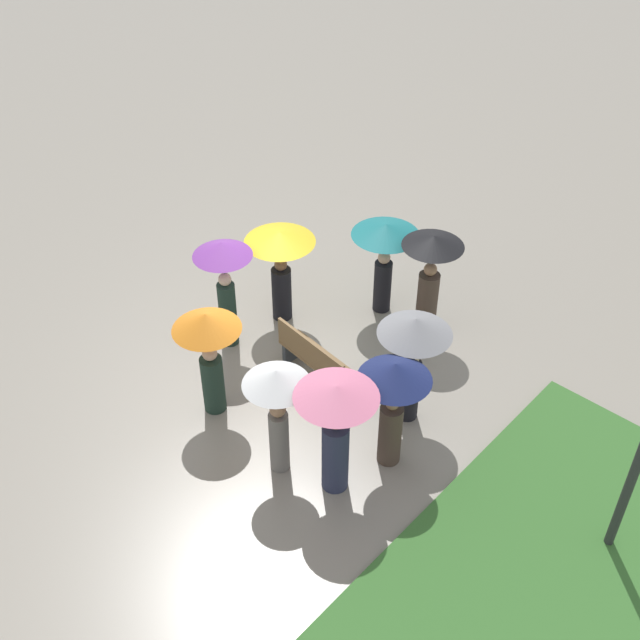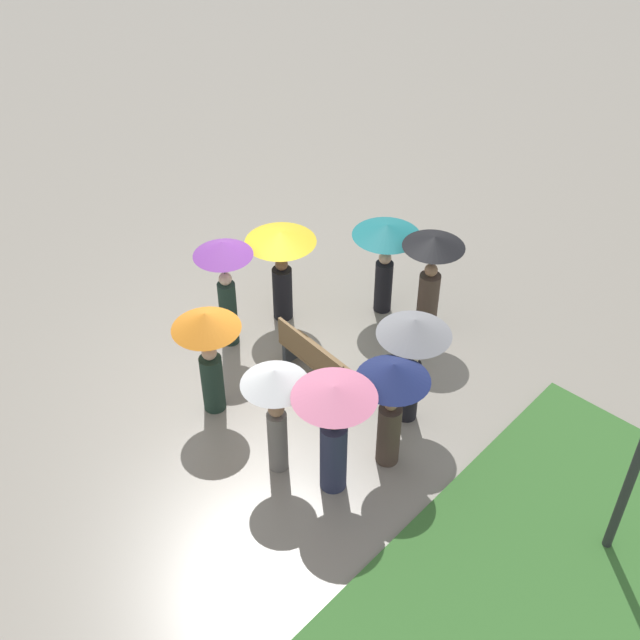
{
  "view_description": "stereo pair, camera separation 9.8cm",
  "coord_description": "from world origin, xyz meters",
  "px_view_note": "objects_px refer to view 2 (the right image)",
  "views": [
    {
      "loc": [
        -7.54,
        6.71,
        8.82
      ],
      "look_at": [
        -1.01,
        -0.5,
        0.96
      ],
      "focal_mm": 45.0,
      "sensor_mm": 36.0,
      "label": 1
    },
    {
      "loc": [
        -7.62,
        6.64,
        8.82
      ],
      "look_at": [
        -1.01,
        -0.5,
        0.96
      ],
      "focal_mm": 45.0,
      "sensor_mm": 36.0,
      "label": 2
    }
  ],
  "objects_px": {
    "crowd_person_grey": "(413,343)",
    "crowd_person_yellow": "(281,254)",
    "crowd_person_navy": "(392,391)",
    "park_bench": "(316,359)",
    "crowd_person_teal": "(386,245)",
    "crowd_person_white": "(276,397)",
    "crowd_person_orange": "(208,340)",
    "crowd_person_pink": "(334,420)",
    "crowd_person_black": "(431,270)",
    "crowd_person_purple": "(225,270)"
  },
  "relations": [
    {
      "from": "crowd_person_grey",
      "to": "crowd_person_yellow",
      "type": "bearing_deg",
      "value": 14.1
    },
    {
      "from": "crowd_person_navy",
      "to": "park_bench",
      "type": "bearing_deg",
      "value": 41.4
    },
    {
      "from": "crowd_person_teal",
      "to": "crowd_person_white",
      "type": "bearing_deg",
      "value": 35.83
    },
    {
      "from": "park_bench",
      "to": "crowd_person_navy",
      "type": "bearing_deg",
      "value": 171.8
    },
    {
      "from": "crowd_person_orange",
      "to": "crowd_person_yellow",
      "type": "height_order",
      "value": "crowd_person_orange"
    },
    {
      "from": "crowd_person_white",
      "to": "crowd_person_teal",
      "type": "bearing_deg",
      "value": 57.2
    },
    {
      "from": "crowd_person_grey",
      "to": "crowd_person_navy",
      "type": "relative_size",
      "value": 1.03
    },
    {
      "from": "crowd_person_orange",
      "to": "crowd_person_navy",
      "type": "height_order",
      "value": "same"
    },
    {
      "from": "crowd_person_teal",
      "to": "crowd_person_pink",
      "type": "height_order",
      "value": "crowd_person_pink"
    },
    {
      "from": "park_bench",
      "to": "crowd_person_orange",
      "type": "distance_m",
      "value": 1.87
    },
    {
      "from": "crowd_person_orange",
      "to": "crowd_person_pink",
      "type": "distance_m",
      "value": 2.36
    },
    {
      "from": "park_bench",
      "to": "crowd_person_yellow",
      "type": "bearing_deg",
      "value": -21.41
    },
    {
      "from": "crowd_person_white",
      "to": "crowd_person_teal",
      "type": "height_order",
      "value": "crowd_person_white"
    },
    {
      "from": "crowd_person_black",
      "to": "crowd_person_purple",
      "type": "bearing_deg",
      "value": -12.32
    },
    {
      "from": "crowd_person_black",
      "to": "crowd_person_navy",
      "type": "bearing_deg",
      "value": 56.58
    },
    {
      "from": "crowd_person_white",
      "to": "park_bench",
      "type": "bearing_deg",
      "value": 65.74
    },
    {
      "from": "crowd_person_black",
      "to": "crowd_person_navy",
      "type": "distance_m",
      "value": 3.03
    },
    {
      "from": "crowd_person_white",
      "to": "crowd_person_teal",
      "type": "relative_size",
      "value": 1.05
    },
    {
      "from": "crowd_person_orange",
      "to": "crowd_person_yellow",
      "type": "xyz_separation_m",
      "value": [
        0.82,
        -2.31,
        -0.04
      ]
    },
    {
      "from": "crowd_person_grey",
      "to": "crowd_person_orange",
      "type": "distance_m",
      "value": 2.94
    },
    {
      "from": "park_bench",
      "to": "crowd_person_teal",
      "type": "bearing_deg",
      "value": -72.47
    },
    {
      "from": "crowd_person_black",
      "to": "crowd_person_orange",
      "type": "distance_m",
      "value": 3.89
    },
    {
      "from": "park_bench",
      "to": "crowd_person_yellow",
      "type": "xyz_separation_m",
      "value": [
        1.56,
        -0.84,
        0.85
      ]
    },
    {
      "from": "crowd_person_navy",
      "to": "crowd_person_yellow",
      "type": "bearing_deg",
      "value": 35.09
    },
    {
      "from": "crowd_person_purple",
      "to": "crowd_person_black",
      "type": "relative_size",
      "value": 1.05
    },
    {
      "from": "crowd_person_purple",
      "to": "crowd_person_orange",
      "type": "xyz_separation_m",
      "value": [
        -0.98,
        1.22,
        -0.13
      ]
    },
    {
      "from": "crowd_person_grey",
      "to": "crowd_person_navy",
      "type": "distance_m",
      "value": 0.94
    },
    {
      "from": "crowd_person_orange",
      "to": "crowd_person_navy",
      "type": "bearing_deg",
      "value": 100.49
    },
    {
      "from": "crowd_person_black",
      "to": "crowd_person_yellow",
      "type": "height_order",
      "value": "crowd_person_black"
    },
    {
      "from": "park_bench",
      "to": "crowd_person_teal",
      "type": "height_order",
      "value": "crowd_person_teal"
    },
    {
      "from": "crowd_person_grey",
      "to": "crowd_person_pink",
      "type": "distance_m",
      "value": 1.75
    },
    {
      "from": "crowd_person_black",
      "to": "crowd_person_orange",
      "type": "relative_size",
      "value": 1.04
    },
    {
      "from": "crowd_person_black",
      "to": "crowd_person_teal",
      "type": "relative_size",
      "value": 1.09
    },
    {
      "from": "crowd_person_purple",
      "to": "crowd_person_pink",
      "type": "relative_size",
      "value": 1.07
    },
    {
      "from": "crowd_person_black",
      "to": "crowd_person_orange",
      "type": "xyz_separation_m",
      "value": [
        1.26,
        3.68,
        0.06
      ]
    },
    {
      "from": "crowd_person_teal",
      "to": "crowd_person_yellow",
      "type": "height_order",
      "value": "crowd_person_teal"
    },
    {
      "from": "crowd_person_white",
      "to": "crowd_person_grey",
      "type": "bearing_deg",
      "value": 19.62
    },
    {
      "from": "crowd_person_black",
      "to": "crowd_person_yellow",
      "type": "xyz_separation_m",
      "value": [
        2.08,
        1.37,
        0.03
      ]
    },
    {
      "from": "crowd_person_purple",
      "to": "crowd_person_yellow",
      "type": "height_order",
      "value": "crowd_person_purple"
    },
    {
      "from": "crowd_person_white",
      "to": "crowd_person_pink",
      "type": "height_order",
      "value": "crowd_person_pink"
    },
    {
      "from": "park_bench",
      "to": "crowd_person_navy",
      "type": "height_order",
      "value": "crowd_person_navy"
    },
    {
      "from": "park_bench",
      "to": "crowd_person_teal",
      "type": "xyz_separation_m",
      "value": [
        0.41,
        -2.18,
        0.89
      ]
    },
    {
      "from": "crowd_person_black",
      "to": "crowd_person_navy",
      "type": "xyz_separation_m",
      "value": [
        -1.36,
        2.71,
        0.08
      ]
    },
    {
      "from": "crowd_person_orange",
      "to": "crowd_person_pink",
      "type": "bearing_deg",
      "value": 82.65
    },
    {
      "from": "crowd_person_grey",
      "to": "crowd_person_navy",
      "type": "height_order",
      "value": "crowd_person_grey"
    },
    {
      "from": "crowd_person_white",
      "to": "crowd_person_yellow",
      "type": "relative_size",
      "value": 1.05
    },
    {
      "from": "crowd_person_white",
      "to": "crowd_person_black",
      "type": "relative_size",
      "value": 0.96
    },
    {
      "from": "crowd_person_purple",
      "to": "crowd_person_grey",
      "type": "bearing_deg",
      "value": 9.54
    },
    {
      "from": "crowd_person_black",
      "to": "crowd_person_pink",
      "type": "xyz_separation_m",
      "value": [
        -1.09,
        3.58,
        0.01
      ]
    },
    {
      "from": "park_bench",
      "to": "crowd_person_grey",
      "type": "distance_m",
      "value": 1.87
    }
  ]
}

